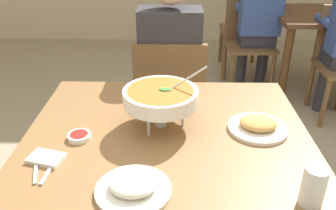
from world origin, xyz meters
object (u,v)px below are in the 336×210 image
(rice_plate, at_px, (133,187))
(chair_bg_middle, at_px, (248,35))
(dining_table_far, at_px, (327,28))
(chair_diner_main, at_px, (170,99))
(appetizer_plate, at_px, (258,125))
(curry_bowl, at_px, (161,97))
(dining_table_main, at_px, (167,156))
(chair_bg_corner, at_px, (251,24))
(patron_bg_middle, at_px, (260,13))
(drink_glass, at_px, (313,188))
(sauce_dish, at_px, (79,136))
(diner_main, at_px, (170,61))

(rice_plate, bearing_deg, chair_bg_middle, 71.39)
(dining_table_far, bearing_deg, chair_diner_main, -138.71)
(appetizer_plate, bearing_deg, curry_bowl, 175.66)
(dining_table_main, distance_m, chair_diner_main, 0.80)
(chair_bg_corner, xyz_separation_m, patron_bg_middle, (-0.05, -0.53, 0.24))
(rice_plate, bearing_deg, drink_glass, -4.30)
(chair_bg_corner, bearing_deg, rice_plate, -107.93)
(chair_bg_corner, bearing_deg, appetizer_plate, -100.71)
(chair_diner_main, bearing_deg, chair_bg_corner, 64.79)
(rice_plate, xyz_separation_m, drink_glass, (0.53, -0.04, 0.04))
(rice_plate, height_order, patron_bg_middle, patron_bg_middle)
(curry_bowl, xyz_separation_m, chair_bg_corner, (0.87, 2.51, -0.37))
(sauce_dish, bearing_deg, diner_main, 68.35)
(appetizer_plate, distance_m, drink_glass, 0.42)
(dining_table_main, bearing_deg, diner_main, 90.00)
(chair_diner_main, bearing_deg, dining_table_far, 41.29)
(drink_glass, distance_m, patron_bg_middle, 2.46)
(sauce_dish, relative_size, chair_bg_middle, 0.10)
(sauce_dish, bearing_deg, dining_table_main, 6.70)
(diner_main, relative_size, chair_bg_middle, 1.46)
(dining_table_main, xyz_separation_m, rice_plate, (-0.10, -0.34, 0.13))
(diner_main, height_order, dining_table_far, diner_main)
(rice_plate, bearing_deg, curry_bowl, 79.98)
(dining_table_main, height_order, drink_glass, drink_glass)
(dining_table_main, height_order, rice_plate, rice_plate)
(chair_diner_main, distance_m, chair_bg_middle, 1.55)
(drink_glass, distance_m, chair_bg_corner, 3.00)
(sauce_dish, height_order, chair_bg_corner, chair_bg_corner)
(appetizer_plate, height_order, drink_glass, drink_glass)
(dining_table_main, bearing_deg, sauce_dish, -173.30)
(dining_table_main, height_order, chair_diner_main, chair_diner_main)
(chair_bg_middle, bearing_deg, sauce_dish, -116.23)
(diner_main, height_order, chair_bg_middle, diner_main)
(sauce_dish, bearing_deg, chair_bg_corner, 65.65)
(dining_table_main, xyz_separation_m, dining_table_far, (1.43, 2.05, -0.03))
(dining_table_far, relative_size, chair_bg_middle, 1.11)
(sauce_dish, xyz_separation_m, drink_glass, (0.77, -0.34, 0.05))
(dining_table_main, distance_m, chair_bg_middle, 2.28)
(curry_bowl, relative_size, dining_table_far, 0.33)
(chair_bg_middle, bearing_deg, chair_diner_main, -118.42)
(curry_bowl, distance_m, drink_glass, 0.65)
(drink_glass, bearing_deg, dining_table_far, 67.57)
(appetizer_plate, bearing_deg, sauce_dish, -173.77)
(appetizer_plate, distance_m, sauce_dish, 0.71)
(chair_diner_main, distance_m, dining_table_far, 1.91)
(diner_main, bearing_deg, dining_table_far, 40.55)
(appetizer_plate, height_order, patron_bg_middle, patron_bg_middle)
(drink_glass, relative_size, chair_bg_middle, 0.14)
(curry_bowl, height_order, chair_bg_middle, curry_bowl)
(appetizer_plate, xyz_separation_m, chair_bg_middle, (0.37, 2.11, -0.26))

